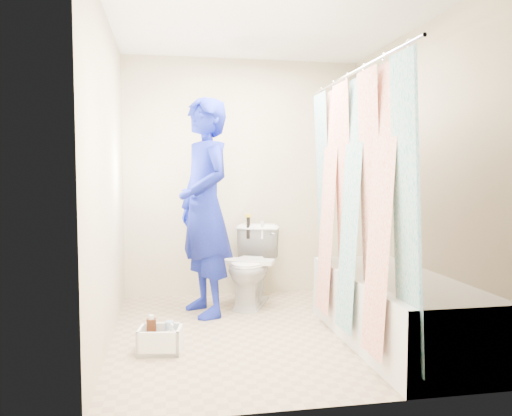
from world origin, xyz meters
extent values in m
plane|color=tan|center=(0.00, 0.00, 0.00)|extent=(2.60, 2.60, 0.00)
cube|color=white|center=(0.00, 0.00, 2.40)|extent=(2.40, 2.60, 0.02)
cube|color=#B1A988|center=(0.00, 1.30, 1.20)|extent=(2.40, 0.02, 2.40)
cube|color=#B1A988|center=(0.00, -1.30, 1.20)|extent=(2.40, 0.02, 2.40)
cube|color=#B1A988|center=(-1.20, 0.00, 1.20)|extent=(0.02, 2.60, 2.40)
cube|color=#B1A988|center=(1.20, 0.00, 1.20)|extent=(0.02, 2.60, 2.40)
cube|color=silver|center=(0.85, -0.43, 0.25)|extent=(0.70, 1.75, 0.50)
cube|color=silver|center=(0.85, -0.43, 0.46)|extent=(0.58, 1.63, 0.06)
cylinder|color=silver|center=(0.52, -0.43, 1.95)|extent=(0.02, 1.90, 0.02)
cube|color=white|center=(0.52, -0.43, 1.02)|extent=(0.06, 1.75, 1.80)
imported|color=white|center=(0.00, 0.82, 0.37)|extent=(0.66, 0.83, 0.74)
cube|color=silver|center=(-0.04, 0.71, 0.44)|extent=(0.50, 0.36, 0.03)
cylinder|color=black|center=(0.01, 1.04, 0.71)|extent=(0.04, 0.04, 0.22)
cylinder|color=yellow|center=(0.01, 1.04, 0.83)|extent=(0.06, 0.06, 0.03)
cylinder|color=white|center=(0.13, 0.98, 0.69)|extent=(0.03, 0.03, 0.18)
imported|color=#1017A6|center=(-0.45, 0.60, 0.95)|extent=(0.66, 0.81, 1.90)
cube|color=white|center=(-0.84, -0.30, 0.01)|extent=(0.32, 0.28, 0.03)
cube|color=white|center=(-0.97, -0.28, 0.09)|extent=(0.06, 0.23, 0.17)
cube|color=white|center=(-0.70, -0.32, 0.09)|extent=(0.06, 0.23, 0.17)
cube|color=white|center=(-0.85, -0.41, 0.09)|extent=(0.29, 0.07, 0.17)
cube|color=white|center=(-0.82, -0.19, 0.09)|extent=(0.29, 0.07, 0.17)
cylinder|color=#401D0C|center=(-0.90, -0.25, 0.13)|extent=(0.07, 0.07, 0.19)
cylinder|color=white|center=(-0.77, -0.26, 0.12)|extent=(0.06, 0.06, 0.17)
cylinder|color=#FCE8C5|center=(-0.83, -0.35, 0.09)|extent=(0.04, 0.04, 0.13)
cylinder|color=#401D0C|center=(-0.91, -0.35, 0.06)|extent=(0.06, 0.06, 0.06)
cylinder|color=#C48B39|center=(-0.91, -0.35, 0.09)|extent=(0.06, 0.06, 0.01)
imported|color=white|center=(-0.76, -0.35, 0.12)|extent=(0.10, 0.10, 0.19)
camera|label=1|loc=(-0.79, -3.77, 1.25)|focal=35.00mm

